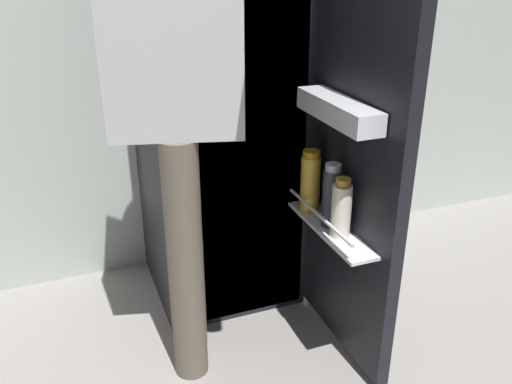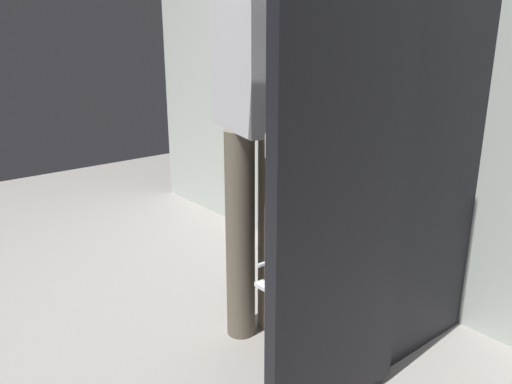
{
  "view_description": "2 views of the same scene",
  "coord_description": "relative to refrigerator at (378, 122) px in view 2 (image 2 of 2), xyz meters",
  "views": [
    {
      "loc": [
        -0.6,
        -1.49,
        1.4
      ],
      "look_at": [
        -0.02,
        0.01,
        0.68
      ],
      "focal_mm": 37.58,
      "sensor_mm": 36.0,
      "label": 1
    },
    {
      "loc": [
        1.27,
        -1.16,
        1.25
      ],
      "look_at": [
        -0.03,
        -0.09,
        0.72
      ],
      "focal_mm": 36.07,
      "sensor_mm": 36.0,
      "label": 2
    }
  ],
  "objects": [
    {
      "name": "kitchen_wall",
      "position": [
        -0.02,
        0.38,
        0.33
      ],
      "size": [
        4.4,
        0.1,
        2.48
      ],
      "primitive_type": "cube",
      "color": "beige",
      "rests_on": "ground_plane"
    },
    {
      "name": "refrigerator",
      "position": [
        0.0,
        0.0,
        0.0
      ],
      "size": [
        0.63,
        1.14,
        1.81
      ],
      "color": "black",
      "rests_on": "ground_plane"
    },
    {
      "name": "person",
      "position": [
        -0.27,
        -0.39,
        0.16
      ],
      "size": [
        0.57,
        0.8,
        1.77
      ],
      "color": "#665B4C",
      "rests_on": "ground_plane"
    },
    {
      "name": "ground_plane",
      "position": [
        -0.02,
        -0.48,
        -0.91
      ],
      "size": [
        6.81,
        6.81,
        0.0
      ],
      "primitive_type": "plane",
      "color": "gray"
    }
  ]
}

